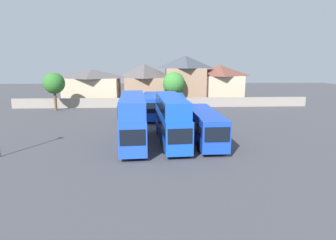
# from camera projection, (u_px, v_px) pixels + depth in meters

# --- Properties ---
(ground) EXTENTS (140.00, 140.00, 0.00)m
(ground) POSITION_uv_depth(u_px,v_px,m) (163.00, 113.00, 48.05)
(ground) COLOR #424247
(depot_boundary_wall) EXTENTS (56.00, 0.50, 1.80)m
(depot_boundary_wall) POSITION_uv_depth(u_px,v_px,m) (162.00, 102.00, 54.19)
(depot_boundary_wall) COLOR gray
(depot_boundary_wall) RESTS_ON ground
(bus_1) EXTENTS (3.24, 12.10, 5.04)m
(bus_1) POSITION_uv_depth(u_px,v_px,m) (133.00, 117.00, 29.50)
(bus_1) COLOR blue
(bus_1) RESTS_ON ground
(bus_2) EXTENTS (3.20, 11.92, 4.91)m
(bus_2) POSITION_uv_depth(u_px,v_px,m) (171.00, 117.00, 29.98)
(bus_2) COLOR blue
(bus_2) RESTS_ON ground
(bus_3) EXTENTS (2.80, 11.41, 3.31)m
(bus_3) POSITION_uv_depth(u_px,v_px,m) (205.00, 124.00, 30.47)
(bus_3) COLOR blue
(bus_3) RESTS_ON ground
(bus_4) EXTENTS (3.04, 10.70, 3.51)m
(bus_4) POSITION_uv_depth(u_px,v_px,m) (151.00, 105.00, 43.81)
(bus_4) COLOR blue
(bus_4) RESTS_ON ground
(bus_5) EXTENTS (2.86, 11.36, 3.30)m
(bus_5) POSITION_uv_depth(u_px,v_px,m) (177.00, 105.00, 43.96)
(bus_5) COLOR #0F46BD
(bus_5) RESTS_ON ground
(house_terrace_left) EXTENTS (11.44, 7.66, 7.10)m
(house_terrace_left) POSITION_uv_depth(u_px,v_px,m) (92.00, 86.00, 58.96)
(house_terrace_left) COLOR #C6B293
(house_terrace_left) RESTS_ON ground
(house_terrace_centre) EXTENTS (8.32, 7.46, 8.19)m
(house_terrace_centre) POSITION_uv_depth(u_px,v_px,m) (145.00, 83.00, 60.02)
(house_terrace_centre) COLOR #9E7A60
(house_terrace_centre) RESTS_ON ground
(house_terrace_right) EXTENTS (8.56, 6.68, 9.83)m
(house_terrace_right) POSITION_uv_depth(u_px,v_px,m) (185.00, 79.00, 60.19)
(house_terrace_right) COLOR #9E7A60
(house_terrace_right) RESTS_ON ground
(house_terrace_far_right) EXTENTS (9.92, 7.11, 7.89)m
(house_terrace_far_right) POSITION_uv_depth(u_px,v_px,m) (219.00, 83.00, 62.07)
(house_terrace_far_right) COLOR #C6B293
(house_terrace_far_right) RESTS_ON ground
(tree_left_of_lot) EXTENTS (4.40, 4.40, 6.57)m
(tree_left_of_lot) POSITION_uv_depth(u_px,v_px,m) (174.00, 83.00, 56.07)
(tree_left_of_lot) COLOR brown
(tree_left_of_lot) RESTS_ON ground
(tree_behind_wall) EXTENTS (3.69, 3.69, 6.70)m
(tree_behind_wall) POSITION_uv_depth(u_px,v_px,m) (54.00, 83.00, 49.53)
(tree_behind_wall) COLOR brown
(tree_behind_wall) RESTS_ON ground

